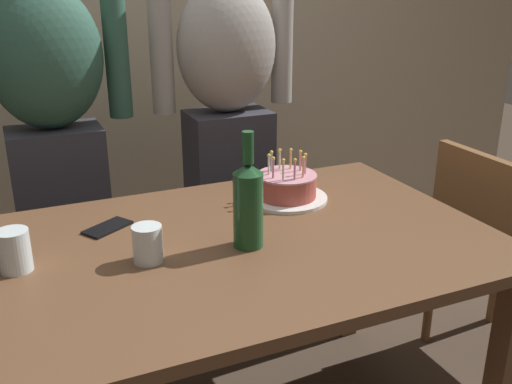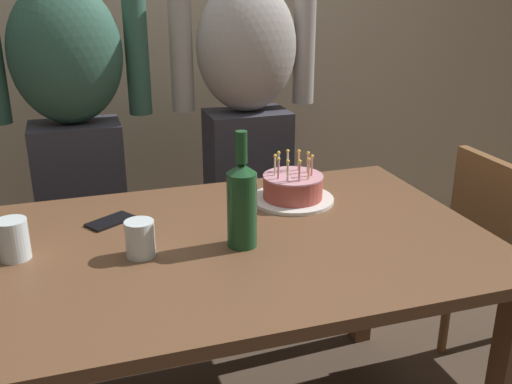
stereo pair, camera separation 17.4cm
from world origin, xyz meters
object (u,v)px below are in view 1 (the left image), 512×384
cell_phone (108,228)px  birthday_cake (287,188)px  person_man_bearded (55,140)px  water_glass_far (14,251)px  wine_bottle (248,203)px  water_glass_near (148,244)px  person_woman_cardigan (228,122)px  dining_chair (490,242)px

cell_phone → birthday_cake: bearing=-32.2°
cell_phone → person_man_bearded: bearing=65.2°
water_glass_far → wine_bottle: wine_bottle is taller
water_glass_near → person_woman_cardigan: (0.56, 0.84, 0.08)m
dining_chair → person_man_bearded: bearing=61.5°
person_man_bearded → water_glass_near: bearing=99.1°
water_glass_far → wine_bottle: (0.60, -0.11, 0.07)m
wine_bottle → dining_chair: wine_bottle is taller
water_glass_far → person_man_bearded: (0.19, 0.75, 0.08)m
birthday_cake → person_woman_cardigan: size_ratio=0.17×
cell_phone → person_man_bearded: person_man_bearded is taller
birthday_cake → dining_chair: 0.82m
cell_phone → person_woman_cardigan: size_ratio=0.09×
dining_chair → water_glass_near: bearing=92.8°
cell_phone → dining_chair: 1.39m
water_glass_far → wine_bottle: bearing=-10.3°
water_glass_near → person_man_bearded: person_man_bearded is taller
birthday_cake → person_man_bearded: (-0.67, 0.59, 0.09)m
birthday_cake → person_woman_cardigan: person_woman_cardigan is taller
water_glass_far → cell_phone: 0.31m
water_glass_near → cell_phone: 0.27m
cell_phone → wine_bottle: bearing=-71.3°
birthday_cake → dining_chair: bearing=-14.1°
birthday_cake → water_glass_far: size_ratio=2.49×
water_glass_far → dining_chair: 1.64m
person_woman_cardigan → dining_chair: bearing=133.5°
cell_phone → dining_chair: dining_chair is taller
cell_phone → person_woman_cardigan: bearing=11.4°
wine_bottle → cell_phone: 0.45m
birthday_cake → person_woman_cardigan: (0.02, 0.59, 0.09)m
cell_phone → person_woman_cardigan: (0.62, 0.58, 0.13)m
water_glass_far → person_woman_cardigan: bearing=40.5°
water_glass_far → dining_chair: size_ratio=0.13×
wine_bottle → dining_chair: bearing=4.8°
dining_chair → person_woman_cardigan: bearing=43.5°
wine_bottle → person_woman_cardigan: person_woman_cardigan is taller
birthday_cake → cell_phone: 0.60m
water_glass_near → dining_chair: size_ratio=0.12×
person_woman_cardigan → dining_chair: (0.74, -0.77, -0.36)m
birthday_cake → wine_bottle: bearing=-133.2°
water_glass_near → water_glass_far: (-0.32, 0.09, 0.00)m
wine_bottle → person_woman_cardigan: bearing=72.0°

